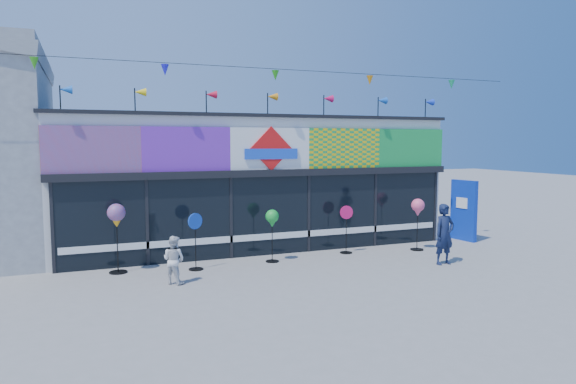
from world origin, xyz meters
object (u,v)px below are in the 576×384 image
blue_sign (464,210)px  child (174,260)px  spinner_2 (272,220)px  spinner_1 (195,240)px  spinner_4 (418,209)px  adult_man (445,234)px  spinner_3 (346,228)px  spinner_0 (116,218)px

blue_sign → child: bearing=-178.1°
blue_sign → spinner_2: size_ratio=1.39×
spinner_1 → child: spinner_1 is taller
blue_sign → spinner_4: size_ratio=1.28×
child → adult_man: bearing=-141.8°
spinner_1 → child: bearing=-123.5°
spinner_2 → spinner_3: 2.46m
adult_man → child: size_ratio=1.45×
spinner_4 → child: size_ratio=1.40×
spinner_1 → spinner_3: (4.55, 0.33, -0.03)m
spinner_3 → spinner_4: bearing=-10.5°
spinner_3 → adult_man: adult_man is taller
spinner_2 → spinner_3: (2.42, 0.23, -0.41)m
spinner_2 → adult_man: bearing=-25.1°
spinner_1 → child: 1.35m
spinner_2 → spinner_1: bearing=-177.3°
blue_sign → child: (-9.90, -1.78, -0.45)m
spinner_0 → child: 2.09m
spinner_1 → adult_man: 6.62m
spinner_2 → adult_man: size_ratio=0.89×
blue_sign → adult_man: size_ratio=1.23×
spinner_0 → spinner_2: bearing=-4.4°
spinner_0 → spinner_1: 2.03m
spinner_3 → child: spinner_3 is taller
spinner_2 → child: spinner_2 is taller
spinner_4 → adult_man: adult_man is taller
spinner_3 → adult_man: size_ratio=0.87×
spinner_3 → spinner_4: size_ratio=0.90×
blue_sign → spinner_1: blue_sign is taller
spinner_0 → spinner_1: spinner_0 is taller
spinner_1 → spinner_2: size_ratio=1.02×
spinner_3 → child: (-5.29, -1.44, -0.19)m
blue_sign → adult_man: bearing=-146.1°
spinner_0 → spinner_4: (8.66, -0.49, -0.14)m
spinner_0 → adult_man: (8.24, -2.28, -0.59)m
spinner_0 → adult_man: bearing=-15.5°
spinner_2 → spinner_4: (4.64, -0.18, 0.10)m
blue_sign → spinner_2: bearing=176.3°
spinner_4 → adult_man: size_ratio=0.96×
spinner_4 → spinner_1: bearing=179.3°
spinner_3 → spinner_1: bearing=-175.8°
spinner_4 → child: (-7.51, -1.03, -0.70)m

